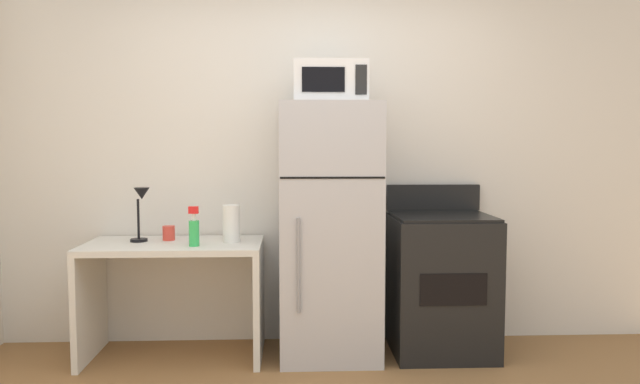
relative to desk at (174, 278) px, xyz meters
The scene contains 9 objects.
wall_back_white 1.25m from the desk, 22.73° to the left, with size 5.00×0.10×2.60m, color silver.
desk is the anchor object (origin of this frame).
desk_lamp 0.52m from the desk, 168.99° to the left, with size 0.14×0.12×0.35m.
spray_bottle 0.39m from the desk, 42.43° to the right, with size 0.06×0.06×0.25m.
coffee_mug 0.30m from the desk, 116.64° to the left, with size 0.08×0.08×0.10m, color #D83F33.
paper_towel_roll 0.51m from the desk, ahead, with size 0.11×0.11×0.24m, color white.
refrigerator 1.05m from the desk, ahead, with size 0.64×0.64×1.64m.
microwave 1.61m from the desk, ahead, with size 0.46×0.35×0.26m.
oven_range 1.75m from the desk, ahead, with size 0.65×0.61×1.10m.
Camera 1 is at (-0.13, -2.62, 1.39)m, focal length 34.42 mm.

